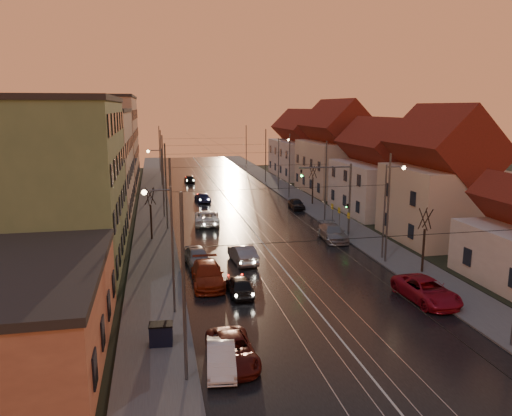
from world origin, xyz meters
TOP-DOWN VIEW (x-y plane):
  - ground at (0.00, 0.00)m, footprint 160.00×160.00m
  - road at (0.00, 40.00)m, footprint 16.00×120.00m
  - sidewalk_left at (-10.00, 40.00)m, footprint 4.00×120.00m
  - sidewalk_right at (10.00, 40.00)m, footprint 4.00×120.00m
  - tram_rail_0 at (-2.20, 40.00)m, footprint 0.06×120.00m
  - tram_rail_1 at (-0.77, 40.00)m, footprint 0.06×120.00m
  - tram_rail_2 at (0.77, 40.00)m, footprint 0.06×120.00m
  - tram_rail_3 at (2.20, 40.00)m, footprint 0.06×120.00m
  - apartment_left_0 at (-17.50, -2.00)m, footprint 10.00×14.00m
  - apartment_left_1 at (-17.50, 14.00)m, footprint 10.00×18.00m
  - apartment_left_2 at (-17.50, 34.00)m, footprint 10.00×20.00m
  - apartment_left_3 at (-17.50, 58.00)m, footprint 10.00×24.00m
  - house_right_1 at (17.00, 15.00)m, footprint 8.67×10.20m
  - house_right_2 at (17.00, 28.00)m, footprint 9.18×12.24m
  - house_right_3 at (17.00, 43.00)m, footprint 9.18×14.28m
  - house_right_4 at (17.00, 61.00)m, footprint 9.18×16.32m
  - catenary_pole_l_0 at (-8.60, -6.00)m, footprint 0.16×0.16m
  - catenary_pole_l_1 at (-8.60, 9.00)m, footprint 0.16×0.16m
  - catenary_pole_r_1 at (8.60, 9.00)m, footprint 0.16×0.16m
  - catenary_pole_l_2 at (-8.60, 24.00)m, footprint 0.16×0.16m
  - catenary_pole_r_2 at (8.60, 24.00)m, footprint 0.16×0.16m
  - catenary_pole_l_3 at (-8.60, 39.00)m, footprint 0.16×0.16m
  - catenary_pole_r_3 at (8.60, 39.00)m, footprint 0.16×0.16m
  - catenary_pole_l_4 at (-8.60, 54.00)m, footprint 0.16×0.16m
  - catenary_pole_r_4 at (8.60, 54.00)m, footprint 0.16×0.16m
  - catenary_pole_l_5 at (-8.60, 72.00)m, footprint 0.16×0.16m
  - catenary_pole_r_5 at (8.60, 72.00)m, footprint 0.16×0.16m
  - street_lamp_0 at (-9.10, 2.00)m, footprint 1.75×0.32m
  - street_lamp_1 at (9.10, 10.00)m, footprint 1.75×0.32m
  - street_lamp_2 at (-9.10, 30.00)m, footprint 1.75×0.32m
  - street_lamp_3 at (9.10, 46.00)m, footprint 1.75×0.32m
  - traffic_light_mast at (7.99, 18.00)m, footprint 5.30×0.32m
  - bare_tree_0 at (-10.20, 20.00)m, footprint 1.09×1.09m
  - bare_tree_1 at (10.20, 6.00)m, footprint 1.09×1.09m
  - bare_tree_2 at (10.40, 34.00)m, footprint 1.09×1.09m
  - driving_car_0 at (-4.30, 4.46)m, footprint 1.60×3.95m
  - driving_car_1 at (-2.86, 11.45)m, footprint 1.98×4.67m
  - driving_car_2 at (-4.32, 25.55)m, footprint 3.03×5.81m
  - driving_car_3 at (-3.48, 38.89)m, footprint 2.14×4.39m
  - driving_car_4 at (-3.97, 56.74)m, footprint 1.69×3.91m
  - parked_left_0 at (-6.86, -5.15)m, footprint 1.75×4.02m
  - parked_left_1 at (-6.22, -4.58)m, footprint 2.37×4.80m
  - parked_left_2 at (-6.25, 6.74)m, footprint 2.30×5.43m
  - parked_left_3 at (-6.59, 11.43)m, footprint 2.26×4.64m
  - parked_right_0 at (7.53, 0.80)m, footprint 2.87×5.58m
  - parked_right_1 at (6.83, 16.64)m, footprint 2.37×5.23m
  - parked_right_2 at (7.60, 31.76)m, footprint 1.60×3.84m
  - dumpster at (-9.68, -2.22)m, footprint 1.25×0.88m

SIDE VIEW (x-z plane):
  - ground at x=0.00m, z-range 0.00..0.00m
  - road at x=0.00m, z-range 0.00..0.04m
  - tram_rail_0 at x=-2.20m, z-range 0.04..0.07m
  - tram_rail_1 at x=-0.77m, z-range 0.04..0.07m
  - tram_rail_2 at x=0.77m, z-range 0.04..0.07m
  - tram_rail_3 at x=2.20m, z-range 0.04..0.07m
  - sidewalk_left at x=-10.00m, z-range 0.00..0.15m
  - sidewalk_right at x=10.00m, z-range 0.00..0.15m
  - driving_car_3 at x=-3.48m, z-range 0.00..1.23m
  - parked_left_0 at x=-6.86m, z-range 0.00..1.28m
  - parked_right_2 at x=7.60m, z-range 0.00..1.30m
  - parked_left_1 at x=-6.22m, z-range 0.00..1.31m
  - driving_car_4 at x=-3.97m, z-range 0.00..1.32m
  - driving_car_0 at x=-4.30m, z-range 0.00..1.34m
  - dumpster at x=-9.68m, z-range 0.15..1.25m
  - parked_right_1 at x=6.83m, z-range 0.00..1.49m
  - driving_car_1 at x=-2.86m, z-range 0.00..1.50m
  - parked_right_0 at x=7.53m, z-range 0.00..1.51m
  - parked_left_3 at x=-6.59m, z-range 0.00..1.53m
  - driving_car_2 at x=-4.32m, z-range 0.00..1.56m
  - parked_left_2 at x=-6.25m, z-range 0.00..1.56m
  - apartment_left_0 at x=-17.50m, z-range 0.00..4.50m
  - bare_tree_0 at x=-10.20m, z-range -0.07..5.04m
  - bare_tree_1 at x=10.20m, z-range -0.07..5.04m
  - bare_tree_2 at x=10.40m, z-range -0.07..5.04m
  - catenary_pole_l_0 at x=-8.60m, z-range 0.00..9.00m
  - catenary_pole_l_1 at x=-8.60m, z-range 0.00..9.00m
  - catenary_pole_r_1 at x=8.60m, z-range 0.00..9.00m
  - catenary_pole_l_2 at x=-8.60m, z-range 0.00..9.00m
  - catenary_pole_r_2 at x=8.60m, z-range 0.00..9.00m
  - catenary_pole_l_3 at x=-8.60m, z-range 0.00..9.00m
  - catenary_pole_r_3 at x=8.60m, z-range 0.00..9.00m
  - catenary_pole_l_4 at x=-8.60m, z-range 0.00..9.00m
  - catenary_pole_r_4 at x=8.60m, z-range 0.00..9.00m
  - catenary_pole_l_5 at x=-8.60m, z-range 0.00..9.00m
  - catenary_pole_r_5 at x=8.60m, z-range 0.00..9.00m
  - traffic_light_mast at x=7.99m, z-range 1.00..8.20m
  - house_right_2 at x=17.00m, z-range 0.04..9.24m
  - street_lamp_0 at x=-9.10m, z-range 0.89..8.89m
  - street_lamp_1 at x=9.10m, z-range 0.89..8.89m
  - street_lamp_2 at x=-9.10m, z-range 0.89..8.89m
  - street_lamp_3 at x=9.10m, z-range 0.89..8.89m
  - house_right_4 at x=17.00m, z-range 0.05..10.05m
  - house_right_1 at x=17.00m, z-range 0.05..10.85m
  - house_right_3 at x=17.00m, z-range 0.05..11.55m
  - apartment_left_2 at x=-17.50m, z-range 0.00..12.00m
  - apartment_left_1 at x=-17.50m, z-range 0.00..13.00m
  - apartment_left_3 at x=-17.50m, z-range 0.00..14.00m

